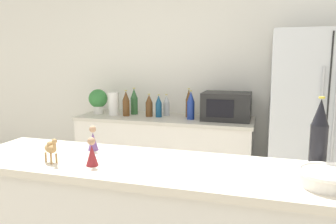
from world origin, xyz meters
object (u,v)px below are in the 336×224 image
Objects in this scene: back_bottle_2 at (126,104)px; back_bottle_6 at (134,102)px; back_bottle_5 at (191,106)px; camel_figurine at (51,148)px; paper_towel_roll at (114,104)px; back_bottle_4 at (159,106)px; back_bottle_0 at (149,106)px; wine_bottle at (319,136)px; back_bottle_3 at (166,105)px; fruit_bowl at (328,177)px; back_bottle_1 at (189,103)px; refrigerator at (319,128)px; potted_plant at (98,100)px; wise_man_figurine_blue at (92,153)px; wise_man_figurine_crimson at (93,140)px; microwave at (227,106)px.

back_bottle_6 is at bearing 73.43° from back_bottle_2.
camel_figurine is at bearing -96.98° from back_bottle_5.
paper_towel_roll is 0.52m from back_bottle_4.
paper_towel_roll is 0.16m from back_bottle_2.
back_bottle_0 is at bearing -24.05° from back_bottle_6.
wine_bottle is at bearing -43.46° from paper_towel_roll.
back_bottle_3 reaches higher than fruit_bowl.
back_bottle_2 is at bearing 103.73° from camel_figurine.
refrigerator is at bearing -6.82° from back_bottle_1.
potted_plant is 1.14× the size of back_bottle_4.
camel_figurine is at bearing -76.27° from back_bottle_2.
wise_man_figurine_blue is at bearing -70.50° from back_bottle_2.
back_bottle_5 is (-1.21, 0.03, 0.15)m from refrigerator.
back_bottle_6 is 1.91m from wise_man_figurine_crimson.
paper_towel_roll is 1.85× the size of wise_man_figurine_blue.
refrigerator is 2.17m from wise_man_figurine_crimson.
potted_plant is at bearing 139.09° from wine_bottle.
paper_towel_roll is 1.23m from microwave.
paper_towel_roll is (-2.08, 0.04, 0.13)m from refrigerator.
back_bottle_0 is 0.83× the size of back_bottle_6.
microwave is at bearing -6.04° from back_bottle_3.
back_bottle_5 reaches higher than wise_man_figurine_blue.
refrigerator reaches higher than back_bottle_3.
potted_plant reaches higher than camel_figurine.
paper_towel_roll is 0.58m from back_bottle_3.
back_bottle_6 is at bearing 10.89° from potted_plant.
wine_bottle is at bearing -98.46° from refrigerator.
back_bottle_6 is at bearing 131.51° from wine_bottle.
potted_plant reaches higher than back_bottle_3.
paper_towel_roll is at bearing 133.90° from fruit_bowl.
back_bottle_1 is 1.83m from wise_man_figurine_crimson.
wine_bottle is 1.22m from camel_figurine.
back_bottle_2 is at bearing -174.23° from back_bottle_4.
wise_man_figurine_blue is at bearing -62.16° from potted_plant.
back_bottle_5 is (0.30, -0.15, 0.03)m from back_bottle_3.
back_bottle_4 is at bearing -1.51° from potted_plant.
back_bottle_2 is 0.36m from back_bottle_4.
wise_man_figurine_crimson is at bearing -74.19° from back_bottle_6.
back_bottle_2 reaches higher than wise_man_figurine_crimson.
microwave is 2.08× the size of fruit_bowl.
refrigerator is 7.22× the size of back_bottle_4.
wine_bottle reaches higher than back_bottle_1.
back_bottle_6 is 2.13m from camel_figurine.
paper_towel_roll is 1.85× the size of wise_man_figurine_crimson.
back_bottle_3 is at bearing 154.11° from back_bottle_5.
refrigerator is 3.63× the size of microwave.
fruit_bowl is (1.02, -2.02, 0.01)m from back_bottle_1.
back_bottle_3 is at bearing 174.39° from back_bottle_1.
potted_plant is at bearing -175.97° from back_bottle_1.
microwave is 1.07m from back_bottle_2.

